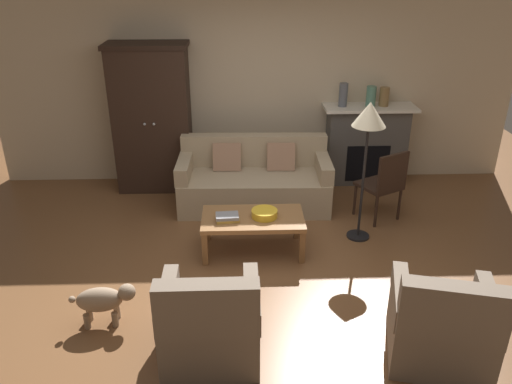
{
  "coord_description": "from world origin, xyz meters",
  "views": [
    {
      "loc": [
        -0.24,
        -4.35,
        2.94
      ],
      "look_at": [
        -0.06,
        0.78,
        0.55
      ],
      "focal_mm": 35.29,
      "sensor_mm": 36.0,
      "label": 1
    }
  ],
  "objects_px": {
    "couch": "(254,182)",
    "mantel_vase_bronze": "(384,97)",
    "armoire": "(152,118)",
    "mantel_vase_slate": "(343,95)",
    "fireplace": "(366,144)",
    "armchair_near_left": "(210,324)",
    "book_stack": "(227,217)",
    "side_chair_wooden": "(385,182)",
    "coffee_table": "(253,221)",
    "mantel_vase_jade": "(371,96)",
    "fruit_bowl": "(264,213)",
    "floor_lamp": "(369,123)",
    "dog": "(104,300)",
    "armchair_near_right": "(441,326)"
  },
  "relations": [
    {
      "from": "armoire",
      "to": "dog",
      "type": "bearing_deg",
      "value": -90.86
    },
    {
      "from": "mantel_vase_slate",
      "to": "mantel_vase_jade",
      "type": "relative_size",
      "value": 1.17
    },
    {
      "from": "coffee_table",
      "to": "mantel_vase_slate",
      "type": "relative_size",
      "value": 3.49
    },
    {
      "from": "armoire",
      "to": "mantel_vase_slate",
      "type": "bearing_deg",
      "value": 1.34
    },
    {
      "from": "fireplace",
      "to": "armoire",
      "type": "relative_size",
      "value": 0.64
    },
    {
      "from": "armoire",
      "to": "floor_lamp",
      "type": "distance_m",
      "value": 2.98
    },
    {
      "from": "armoire",
      "to": "fruit_bowl",
      "type": "relative_size",
      "value": 7.06
    },
    {
      "from": "side_chair_wooden",
      "to": "fruit_bowl",
      "type": "bearing_deg",
      "value": -155.61
    },
    {
      "from": "mantel_vase_bronze",
      "to": "coffee_table",
      "type": "bearing_deg",
      "value": -134.85
    },
    {
      "from": "coffee_table",
      "to": "armoire",
      "type": "bearing_deg",
      "value": 125.92
    },
    {
      "from": "fireplace",
      "to": "side_chair_wooden",
      "type": "height_order",
      "value": "fireplace"
    },
    {
      "from": "book_stack",
      "to": "mantel_vase_slate",
      "type": "distance_m",
      "value": 2.6
    },
    {
      "from": "fireplace",
      "to": "armoire",
      "type": "distance_m",
      "value": 2.98
    },
    {
      "from": "fruit_bowl",
      "to": "dog",
      "type": "height_order",
      "value": "fruit_bowl"
    },
    {
      "from": "mantel_vase_bronze",
      "to": "side_chair_wooden",
      "type": "height_order",
      "value": "mantel_vase_bronze"
    },
    {
      "from": "book_stack",
      "to": "mantel_vase_bronze",
      "type": "height_order",
      "value": "mantel_vase_bronze"
    },
    {
      "from": "fruit_bowl",
      "to": "fireplace",
      "type": "bearing_deg",
      "value": 50.66
    },
    {
      "from": "side_chair_wooden",
      "to": "floor_lamp",
      "type": "height_order",
      "value": "floor_lamp"
    },
    {
      "from": "armchair_near_left",
      "to": "armchair_near_right",
      "type": "bearing_deg",
      "value": -3.06
    },
    {
      "from": "mantel_vase_jade",
      "to": "dog",
      "type": "xyz_separation_m",
      "value": [
        -2.99,
        -3.02,
        -1.01
      ]
    },
    {
      "from": "armoire",
      "to": "fruit_bowl",
      "type": "height_order",
      "value": "armoire"
    },
    {
      "from": "book_stack",
      "to": "side_chair_wooden",
      "type": "xyz_separation_m",
      "value": [
        1.88,
        0.73,
        0.06
      ]
    },
    {
      "from": "mantel_vase_slate",
      "to": "armchair_near_left",
      "type": "height_order",
      "value": "mantel_vase_slate"
    },
    {
      "from": "couch",
      "to": "coffee_table",
      "type": "bearing_deg",
      "value": -92.55
    },
    {
      "from": "couch",
      "to": "dog",
      "type": "distance_m",
      "value": 2.72
    },
    {
      "from": "book_stack",
      "to": "armchair_near_left",
      "type": "distance_m",
      "value": 1.55
    },
    {
      "from": "fireplace",
      "to": "mantel_vase_jade",
      "type": "distance_m",
      "value": 0.69
    },
    {
      "from": "floor_lamp",
      "to": "dog",
      "type": "height_order",
      "value": "floor_lamp"
    },
    {
      "from": "mantel_vase_slate",
      "to": "mantel_vase_bronze",
      "type": "xyz_separation_m",
      "value": [
        0.56,
        0.0,
        -0.03
      ]
    },
    {
      "from": "fireplace",
      "to": "armchair_near_left",
      "type": "xyz_separation_m",
      "value": [
        -2.04,
        -3.47,
        -0.25
      ]
    },
    {
      "from": "fireplace",
      "to": "mantel_vase_jade",
      "type": "height_order",
      "value": "mantel_vase_jade"
    },
    {
      "from": "fireplace",
      "to": "mantel_vase_bronze",
      "type": "relative_size",
      "value": 4.97
    },
    {
      "from": "mantel_vase_bronze",
      "to": "armchair_near_right",
      "type": "distance_m",
      "value": 3.69
    },
    {
      "from": "armoire",
      "to": "couch",
      "type": "height_order",
      "value": "armoire"
    },
    {
      "from": "mantel_vase_jade",
      "to": "armchair_near_right",
      "type": "relative_size",
      "value": 0.29
    },
    {
      "from": "mantel_vase_jade",
      "to": "coffee_table",
      "type": "bearing_deg",
      "value": -131.9
    },
    {
      "from": "armoire",
      "to": "floor_lamp",
      "type": "bearing_deg",
      "value": -31.21
    },
    {
      "from": "armchair_near_left",
      "to": "mantel_vase_jade",
      "type": "bearing_deg",
      "value": 59.41
    },
    {
      "from": "mantel_vase_slate",
      "to": "mantel_vase_jade",
      "type": "distance_m",
      "value": 0.38
    },
    {
      "from": "mantel_vase_jade",
      "to": "dog",
      "type": "height_order",
      "value": "mantel_vase_jade"
    },
    {
      "from": "fireplace",
      "to": "couch",
      "type": "xyz_separation_m",
      "value": [
        -1.6,
        -0.7,
        -0.25
      ]
    },
    {
      "from": "armchair_near_left",
      "to": "floor_lamp",
      "type": "bearing_deg",
      "value": 49.08
    },
    {
      "from": "floor_lamp",
      "to": "mantel_vase_slate",
      "type": "bearing_deg",
      "value": 88.35
    },
    {
      "from": "couch",
      "to": "fruit_bowl",
      "type": "relative_size",
      "value": 6.91
    },
    {
      "from": "book_stack",
      "to": "side_chair_wooden",
      "type": "bearing_deg",
      "value": 21.38
    },
    {
      "from": "couch",
      "to": "floor_lamp",
      "type": "height_order",
      "value": "floor_lamp"
    },
    {
      "from": "mantel_vase_slate",
      "to": "fruit_bowl",
      "type": "bearing_deg",
      "value": -121.89
    },
    {
      "from": "mantel_vase_slate",
      "to": "armchair_near_left",
      "type": "bearing_deg",
      "value": -115.7
    },
    {
      "from": "couch",
      "to": "mantel_vase_bronze",
      "type": "bearing_deg",
      "value": 20.86
    },
    {
      "from": "armoire",
      "to": "armchair_near_right",
      "type": "distance_m",
      "value": 4.48
    }
  ]
}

